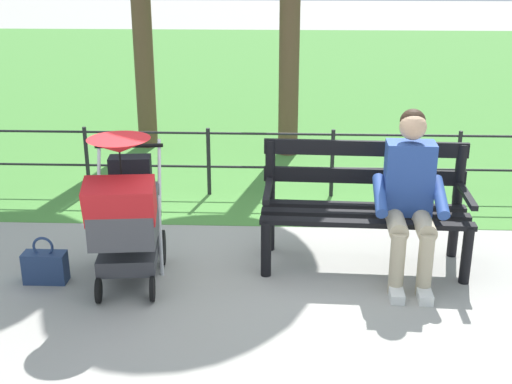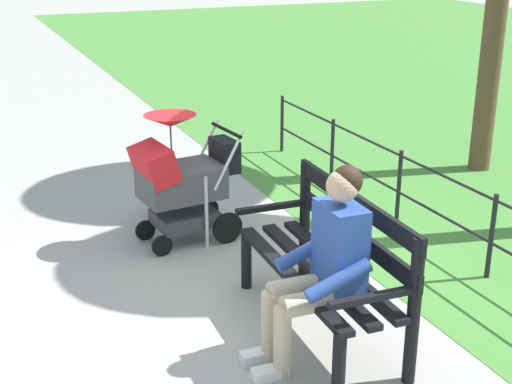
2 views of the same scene
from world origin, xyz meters
TOP-DOWN VIEW (x-y plane):
  - ground_plane at (0.00, 0.00)m, footprint 60.00×60.00m
  - grass_lawn at (0.00, -8.80)m, footprint 40.00×16.00m
  - park_bench at (-0.77, -0.12)m, footprint 1.62×0.66m
  - person_on_bench at (-1.07, 0.11)m, footprint 0.55×0.74m
  - stroller at (1.01, 0.35)m, footprint 0.59×0.93m
  - handbag at (1.65, 0.35)m, footprint 0.32×0.14m
  - park_fence at (0.00, -1.63)m, footprint 6.27×0.04m

SIDE VIEW (x-z plane):
  - ground_plane at x=0.00m, z-range 0.00..0.00m
  - grass_lawn at x=0.00m, z-range 0.00..0.01m
  - handbag at x=1.65m, z-range -0.06..0.31m
  - park_fence at x=0.00m, z-range 0.06..0.76m
  - park_bench at x=-0.77m, z-range 0.05..1.01m
  - stroller at x=1.01m, z-range 0.02..1.17m
  - person_on_bench at x=-1.07m, z-range 0.04..1.31m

